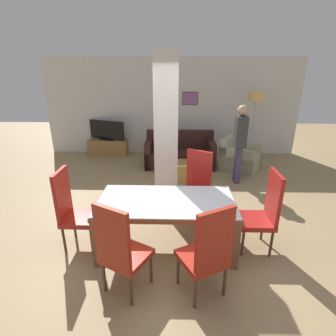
# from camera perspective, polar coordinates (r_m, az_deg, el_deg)

# --- Properties ---
(ground_plane) EXTENTS (18.00, 18.00, 0.00)m
(ground_plane) POSITION_cam_1_polar(r_m,az_deg,el_deg) (3.95, -0.34, -16.51)
(ground_plane) COLOR #9A7F56
(back_wall) EXTENTS (7.20, 0.09, 2.70)m
(back_wall) POSITION_cam_1_polar(r_m,az_deg,el_deg) (7.67, 0.78, 13.10)
(back_wall) COLOR silver
(back_wall) RESTS_ON ground_plane
(divider_pillar) EXTENTS (0.42, 0.36, 2.70)m
(divider_pillar) POSITION_cam_1_polar(r_m,az_deg,el_deg) (4.74, -0.40, 8.14)
(divider_pillar) COLOR silver
(divider_pillar) RESTS_ON ground_plane
(dining_table) EXTENTS (1.85, 0.95, 0.74)m
(dining_table) POSITION_cam_1_polar(r_m,az_deg,el_deg) (3.62, -0.36, -8.95)
(dining_table) COLOR brown
(dining_table) RESTS_ON ground_plane
(dining_chair_far_right) EXTENTS (0.62, 0.62, 1.15)m
(dining_chair_far_right) POSITION_cam_1_polar(r_m,az_deg,el_deg) (4.38, 6.08, -3.52)
(dining_chair_far_right) COLOR #A41E1A
(dining_chair_far_right) RESTS_ON ground_plane
(dining_chair_head_left) EXTENTS (0.46, 0.46, 1.15)m
(dining_chair_head_left) POSITION_cam_1_polar(r_m,az_deg,el_deg) (3.88, -20.11, -8.18)
(dining_chair_head_left) COLOR maroon
(dining_chair_head_left) RESTS_ON ground_plane
(dining_chair_head_right) EXTENTS (0.46, 0.46, 1.15)m
(dining_chair_head_right) POSITION_cam_1_polar(r_m,az_deg,el_deg) (3.81, 20.07, -8.72)
(dining_chair_head_right) COLOR #A31D19
(dining_chair_head_right) RESTS_ON ground_plane
(dining_chair_near_left) EXTENTS (0.62, 0.62, 1.15)m
(dining_chair_near_left) POSITION_cam_1_polar(r_m,az_deg,el_deg) (2.97, -10.31, -16.95)
(dining_chair_near_left) COLOR maroon
(dining_chair_near_left) RESTS_ON ground_plane
(dining_chair_near_right) EXTENTS (0.62, 0.62, 1.15)m
(dining_chair_near_right) POSITION_cam_1_polar(r_m,az_deg,el_deg) (2.92, 8.57, -17.53)
(dining_chair_near_right) COLOR #9E2316
(dining_chair_near_right) RESTS_ON ground_plane
(sofa) EXTENTS (1.76, 0.85, 0.87)m
(sofa) POSITION_cam_1_polar(r_m,az_deg,el_deg) (6.85, 2.60, 3.05)
(sofa) COLOR black
(sofa) RESTS_ON ground_plane
(armchair) EXTENTS (1.16, 1.17, 0.78)m
(armchair) POSITION_cam_1_polar(r_m,az_deg,el_deg) (6.85, 15.22, 2.15)
(armchair) COLOR #A9A688
(armchair) RESTS_ON ground_plane
(coffee_table) EXTENTS (0.56, 0.50, 0.41)m
(coffee_table) POSITION_cam_1_polar(r_m,az_deg,el_deg) (5.97, 3.66, -0.57)
(coffee_table) COLOR olive
(coffee_table) RESTS_ON ground_plane
(bottle) EXTENTS (0.07, 0.07, 0.27)m
(bottle) POSITION_cam_1_polar(r_m,az_deg,el_deg) (5.95, 4.64, 2.43)
(bottle) COLOR #194C23
(bottle) RESTS_ON coffee_table
(tv_stand) EXTENTS (1.11, 0.40, 0.46)m
(tv_stand) POSITION_cam_1_polar(r_m,az_deg,el_deg) (7.88, -12.87, 4.43)
(tv_stand) COLOR olive
(tv_stand) RESTS_ON ground_plane
(tv_screen) EXTENTS (1.05, 0.42, 0.55)m
(tv_screen) POSITION_cam_1_polar(r_m,az_deg,el_deg) (7.76, -13.17, 7.95)
(tv_screen) COLOR black
(tv_screen) RESTS_ON tv_stand
(floor_lamp) EXTENTS (0.38, 0.38, 1.81)m
(floor_lamp) POSITION_cam_1_polar(r_m,az_deg,el_deg) (7.40, 18.49, 13.24)
(floor_lamp) COLOR #B7B7BC
(floor_lamp) RESTS_ON ground_plane
(standing_person) EXTENTS (0.24, 0.39, 1.70)m
(standing_person) POSITION_cam_1_polar(r_m,az_deg,el_deg) (5.83, 15.41, 6.10)
(standing_person) COLOR #3D385D
(standing_person) RESTS_ON ground_plane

